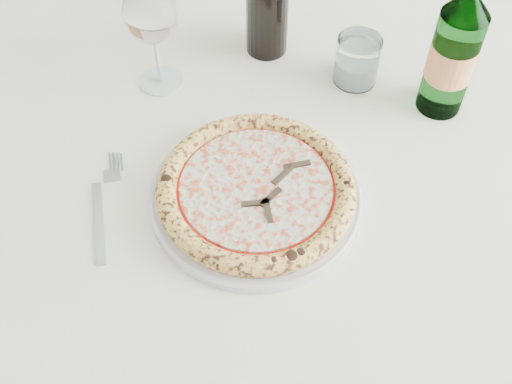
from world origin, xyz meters
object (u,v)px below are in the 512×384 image
at_px(wine_glass, 151,15).
at_px(beer_bottle, 454,52).
at_px(plate, 256,197).
at_px(pizza, 256,189).
at_px(dining_table, 261,181).
at_px(tumbler, 357,63).

height_order(wine_glass, beer_bottle, beer_bottle).
height_order(plate, pizza, pizza).
bearing_deg(pizza, plate, -32.01).
bearing_deg(dining_table, plate, -90.00).
xyz_separation_m(dining_table, pizza, (-0.00, -0.10, 0.11)).
distance_m(wine_glass, beer_bottle, 0.46).
distance_m(plate, pizza, 0.02).
relative_size(dining_table, tumbler, 19.23).
bearing_deg(beer_bottle, tumbler, 159.11).
bearing_deg(beer_bottle, plate, -142.29).
height_order(dining_table, plate, plate).
relative_size(pizza, wine_glass, 1.49).
distance_m(pizza, beer_bottle, 0.36).
bearing_deg(plate, wine_glass, 127.21).
bearing_deg(pizza, beer_bottle, 37.71).
bearing_deg(plate, dining_table, 90.00).
xyz_separation_m(dining_table, plate, (-0.00, -0.10, 0.09)).
bearing_deg(dining_table, wine_glass, 142.92).
distance_m(tumbler, beer_bottle, 0.16).
height_order(tumbler, beer_bottle, beer_bottle).
xyz_separation_m(plate, wine_glass, (-0.18, 0.23, 0.13)).
relative_size(tumbler, beer_bottle, 0.30).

